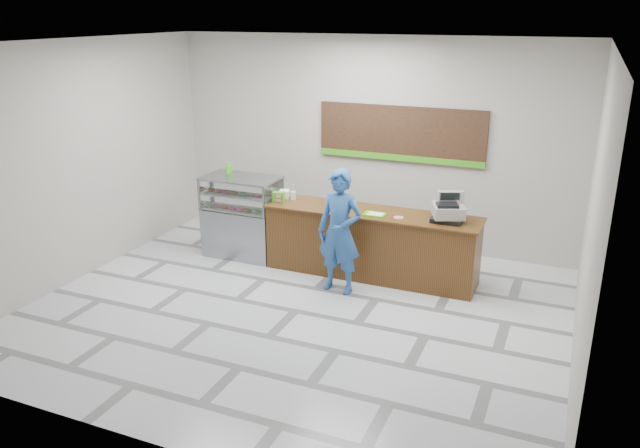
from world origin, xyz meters
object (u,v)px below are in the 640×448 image
at_px(serving_tray, 374,214).
at_px(customer, 340,232).
at_px(cash_register, 448,210).
at_px(display_case, 242,216).
at_px(sales_counter, 371,244).

bearing_deg(serving_tray, customer, -120.81).
bearing_deg(cash_register, display_case, 158.61).
bearing_deg(display_case, cash_register, 0.43).
height_order(sales_counter, display_case, display_case).
bearing_deg(customer, display_case, 165.99).
xyz_separation_m(sales_counter, display_case, (-2.22, -0.00, 0.16)).
bearing_deg(sales_counter, customer, -109.92).
distance_m(cash_register, customer, 1.57).
xyz_separation_m(cash_register, customer, (-1.37, -0.71, -0.28)).
xyz_separation_m(sales_counter, cash_register, (1.13, 0.02, 0.66)).
bearing_deg(display_case, customer, -19.11).
xyz_separation_m(cash_register, serving_tray, (-1.04, -0.17, -0.14)).
bearing_deg(cash_register, serving_tray, 167.41).
distance_m(sales_counter, cash_register, 1.31).
distance_m(cash_register, serving_tray, 1.06).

